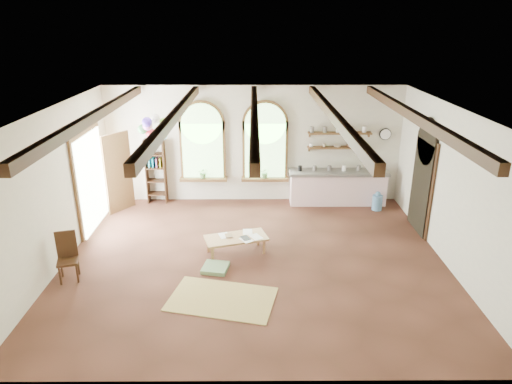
{
  "coord_description": "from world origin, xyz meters",
  "views": [
    {
      "loc": [
        -0.01,
        -8.59,
        4.79
      ],
      "look_at": [
        0.04,
        0.6,
        1.31
      ],
      "focal_mm": 32.0,
      "sensor_mm": 36.0,
      "label": 1
    }
  ],
  "objects_px": {
    "kitchen_counter": "(337,187)",
    "coffee_table": "(236,239)",
    "side_chair": "(69,266)",
    "balloon_cluster": "(155,128)"
  },
  "relations": [
    {
      "from": "kitchen_counter",
      "to": "balloon_cluster",
      "type": "distance_m",
      "value": 5.14
    },
    {
      "from": "kitchen_counter",
      "to": "side_chair",
      "type": "xyz_separation_m",
      "value": [
        -5.94,
        -3.96,
        -0.19
      ]
    },
    {
      "from": "kitchen_counter",
      "to": "side_chair",
      "type": "distance_m",
      "value": 7.14
    },
    {
      "from": "kitchen_counter",
      "to": "coffee_table",
      "type": "distance_m",
      "value": 3.95
    },
    {
      "from": "coffee_table",
      "to": "balloon_cluster",
      "type": "relative_size",
      "value": 1.26
    },
    {
      "from": "kitchen_counter",
      "to": "side_chair",
      "type": "bearing_deg",
      "value": -146.32
    },
    {
      "from": "kitchen_counter",
      "to": "coffee_table",
      "type": "relative_size",
      "value": 1.85
    },
    {
      "from": "coffee_table",
      "to": "side_chair",
      "type": "height_order",
      "value": "side_chair"
    },
    {
      "from": "kitchen_counter",
      "to": "coffee_table",
      "type": "bearing_deg",
      "value": -133.1
    },
    {
      "from": "kitchen_counter",
      "to": "coffee_table",
      "type": "xyz_separation_m",
      "value": [
        -2.7,
        -2.89,
        -0.14
      ]
    }
  ]
}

